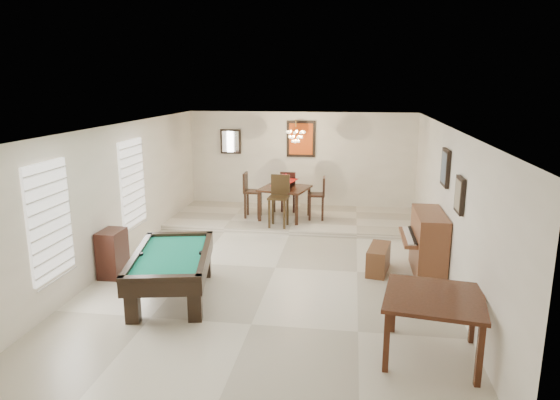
% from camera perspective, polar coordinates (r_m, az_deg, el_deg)
% --- Properties ---
extents(ground_plane, '(6.00, 9.00, 0.02)m').
position_cam_1_polar(ground_plane, '(9.33, -0.53, -7.79)').
color(ground_plane, beige).
extents(wall_back, '(6.00, 0.04, 2.60)m').
position_cam_1_polar(wall_back, '(13.33, 2.41, 4.45)').
color(wall_back, silver).
rests_on(wall_back, ground_plane).
extents(wall_front, '(6.00, 0.04, 2.60)m').
position_cam_1_polar(wall_front, '(4.78, -9.01, -12.26)').
color(wall_front, silver).
rests_on(wall_front, ground_plane).
extents(wall_left, '(0.04, 9.00, 2.60)m').
position_cam_1_polar(wall_left, '(9.85, -18.07, 0.63)').
color(wall_left, silver).
rests_on(wall_left, ground_plane).
extents(wall_right, '(0.04, 9.00, 2.60)m').
position_cam_1_polar(wall_right, '(9.00, 18.68, -0.57)').
color(wall_right, silver).
rests_on(wall_right, ground_plane).
extents(ceiling, '(6.00, 9.00, 0.04)m').
position_cam_1_polar(ceiling, '(8.74, -0.57, 8.39)').
color(ceiling, white).
rests_on(ceiling, wall_back).
extents(dining_step, '(6.00, 2.50, 0.12)m').
position_cam_1_polar(dining_step, '(12.37, 1.76, -2.12)').
color(dining_step, beige).
rests_on(dining_step, ground_plane).
extents(window_left_front, '(0.06, 1.00, 1.70)m').
position_cam_1_polar(window_left_front, '(7.96, -24.84, -2.13)').
color(window_left_front, white).
rests_on(window_left_front, wall_left).
extents(window_left_rear, '(0.06, 1.00, 1.70)m').
position_cam_1_polar(window_left_rear, '(10.35, -16.52, 1.89)').
color(window_left_rear, white).
rests_on(window_left_rear, wall_left).
extents(pool_table, '(1.56, 2.31, 0.71)m').
position_cam_1_polar(pool_table, '(8.19, -12.21, -8.45)').
color(pool_table, black).
rests_on(pool_table, ground_plane).
extents(square_table, '(1.34, 1.34, 0.81)m').
position_cam_1_polar(square_table, '(6.64, 17.01, -13.63)').
color(square_table, '#35190D').
rests_on(square_table, ground_plane).
extents(upright_piano, '(0.76, 1.35, 1.13)m').
position_cam_1_polar(upright_piano, '(9.25, 15.78, -4.74)').
color(upright_piano, brown).
rests_on(upright_piano, ground_plane).
extents(piano_bench, '(0.48, 0.89, 0.47)m').
position_cam_1_polar(piano_bench, '(9.25, 11.18, -6.64)').
color(piano_bench, brown).
rests_on(piano_bench, ground_plane).
extents(apothecary_chest, '(0.37, 0.56, 0.83)m').
position_cam_1_polar(apothecary_chest, '(9.30, -18.59, -5.79)').
color(apothecary_chest, black).
rests_on(apothecary_chest, ground_plane).
extents(dining_table, '(1.28, 1.28, 0.89)m').
position_cam_1_polar(dining_table, '(12.06, 0.55, -0.05)').
color(dining_table, black).
rests_on(dining_table, dining_step).
extents(flower_vase, '(0.14, 0.14, 0.21)m').
position_cam_1_polar(flower_vase, '(11.95, 0.56, 2.51)').
color(flower_vase, red).
rests_on(flower_vase, dining_table).
extents(dining_chair_south, '(0.47, 0.47, 1.18)m').
position_cam_1_polar(dining_chair_south, '(11.33, -0.17, -0.18)').
color(dining_chair_south, black).
rests_on(dining_chair_south, dining_step).
extents(dining_chair_north, '(0.42, 0.42, 1.04)m').
position_cam_1_polar(dining_chair_north, '(12.74, 1.07, 1.03)').
color(dining_chair_north, black).
rests_on(dining_chair_north, dining_step).
extents(dining_chair_west, '(0.41, 0.41, 1.10)m').
position_cam_1_polar(dining_chair_west, '(12.16, -3.11, 0.56)').
color(dining_chair_west, black).
rests_on(dining_chair_west, dining_step).
extents(dining_chair_east, '(0.41, 0.41, 1.04)m').
position_cam_1_polar(dining_chair_east, '(12.00, 4.18, 0.22)').
color(dining_chair_east, black).
rests_on(dining_chair_east, dining_step).
extents(chandelier, '(0.44, 0.44, 0.60)m').
position_cam_1_polar(chandelier, '(11.93, 1.81, 7.77)').
color(chandelier, '#FFE5B2').
rests_on(chandelier, ceiling).
extents(back_painting, '(0.75, 0.06, 0.95)m').
position_cam_1_polar(back_painting, '(13.21, 2.42, 6.99)').
color(back_painting, '#D84C14').
rests_on(back_painting, wall_back).
extents(back_mirror, '(0.55, 0.06, 0.65)m').
position_cam_1_polar(back_mirror, '(13.55, -5.66, 6.67)').
color(back_mirror, white).
rests_on(back_mirror, wall_back).
extents(right_picture_upper, '(0.06, 0.55, 0.65)m').
position_cam_1_polar(right_picture_upper, '(9.17, 18.39, 3.53)').
color(right_picture_upper, slate).
rests_on(right_picture_upper, wall_right).
extents(right_picture_lower, '(0.06, 0.45, 0.55)m').
position_cam_1_polar(right_picture_lower, '(7.95, 19.86, 0.53)').
color(right_picture_lower, gray).
rests_on(right_picture_lower, wall_right).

